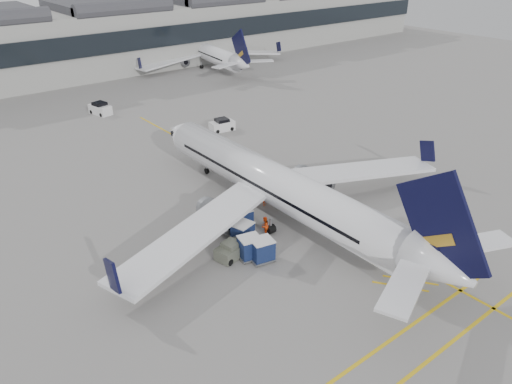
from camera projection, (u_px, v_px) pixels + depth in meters
ground at (265, 277)px, 37.25m from camera, size 220.00×220.00×0.00m
apron_markings at (279, 192)px, 49.78m from camera, size 0.25×60.00×0.01m
airliner_main at (279, 187)px, 44.08m from camera, size 35.32×38.57×10.26m
airliner_far at (207, 52)px, 98.31m from camera, size 30.40×33.42×8.91m
belt_loader at (255, 180)px, 51.03m from camera, size 4.39×1.78×1.76m
baggage_cart_a at (243, 232)px, 41.09m from camera, size 2.05×1.83×1.83m
baggage_cart_b at (243, 217)px, 43.51m from camera, size 1.72×1.47×1.66m
baggage_cart_c at (250, 247)px, 39.08m from camera, size 2.07×1.83×1.89m
baggage_cart_d at (262, 250)px, 38.75m from camera, size 2.07×1.83×1.90m
ramp_agent_a at (265, 197)px, 47.07m from camera, size 0.70×0.61×1.61m
ramp_agent_b at (265, 226)px, 42.31m from camera, size 0.97×0.86×1.68m
pushback_tug at (231, 251)px, 39.34m from camera, size 2.77×2.03×1.40m
safety_cone_nose at (217, 151)px, 58.79m from camera, size 0.33×0.33×0.46m
safety_cone_engine at (298, 192)px, 49.30m from camera, size 0.35×0.35×0.48m
service_van_mid at (100, 109)px, 71.65m from camera, size 2.45×3.72×1.76m
service_van_right at (222, 125)px, 65.49m from camera, size 3.36×1.98×1.64m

